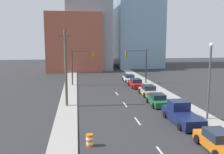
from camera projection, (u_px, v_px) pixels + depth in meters
sidewalk_left at (71, 79)px, 52.17m from camera, size 2.28×90.24×0.15m
sidewalk_right at (138, 77)px, 54.15m from camera, size 2.28×90.24×0.15m
lane_stripe_at_9m at (162, 153)px, 17.99m from camera, size 0.16×2.40×0.01m
lane_stripe_at_17m at (137, 121)px, 25.19m from camera, size 0.16×2.40×0.01m
lane_stripe_at_23m at (125, 105)px, 31.61m from camera, size 0.16×2.40×0.01m
lane_stripe_at_30m at (117, 93)px, 38.13m from camera, size 0.16×2.40×0.01m
building_brick_left at (74, 42)px, 68.34m from camera, size 14.00×16.00×14.94m
building_office_center at (88, 33)px, 72.41m from camera, size 12.00×20.00×20.24m
building_glass_right at (136, 20)px, 77.80m from camera, size 13.00×20.00×28.62m
traffic_signal_left at (78, 62)px, 44.30m from camera, size 4.08×0.35×6.57m
traffic_signal_right at (140, 61)px, 45.88m from camera, size 4.08×0.35×6.57m
utility_pole_left_mid at (66, 68)px, 29.97m from camera, size 1.60×0.32×9.39m
traffic_barrel at (90, 140)px, 19.20m from camera, size 0.56×0.56×0.95m
street_lamp at (210, 76)px, 24.83m from camera, size 0.44×0.44×7.85m
sedan_orange at (218, 141)px, 18.40m from camera, size 2.05×4.46×1.53m
pickup_truck_navy at (181, 114)px, 24.68m from camera, size 2.37×6.06×2.03m
sedan_green at (158, 100)px, 31.14m from camera, size 2.18×4.38×1.46m
sedan_tan at (148, 91)px, 36.76m from camera, size 2.18×4.53×1.51m
sedan_red at (136, 83)px, 43.18m from camera, size 2.16×4.64×1.46m
sedan_white at (129, 78)px, 49.06m from camera, size 2.19×4.81×1.37m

